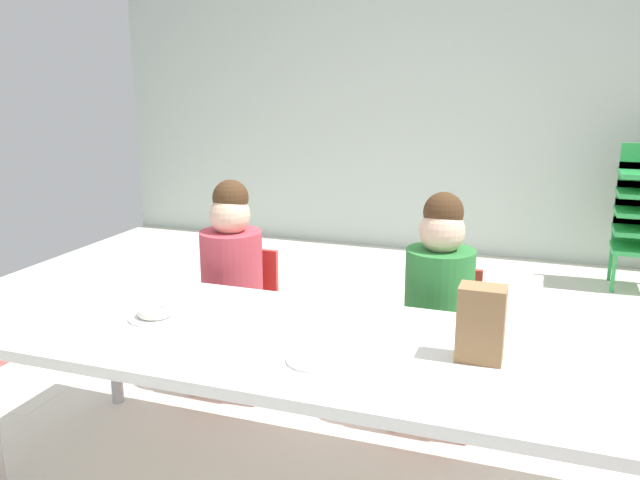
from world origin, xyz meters
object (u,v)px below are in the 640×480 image
craft_table (318,352)px  seated_child_near_camera (233,267)px  donut_powdered_on_plate (155,311)px  seated_child_middle_seat (440,288)px  paper_bag_brown (481,324)px  paper_plate_near_edge (156,317)px  paper_plate_center_table (317,359)px

craft_table → seated_child_near_camera: size_ratio=2.38×
donut_powdered_on_plate → seated_child_middle_seat: bearing=36.1°
craft_table → seated_child_middle_seat: bearing=65.9°
seated_child_middle_seat → paper_bag_brown: seated_child_middle_seat is taller
seated_child_near_camera → seated_child_middle_seat: same height
seated_child_near_camera → paper_plate_near_edge: (0.03, -0.62, 0.00)m
seated_child_near_camera → paper_bag_brown: size_ratio=4.17×
paper_bag_brown → paper_plate_center_table: (-0.43, -0.16, -0.11)m
seated_child_near_camera → paper_plate_near_edge: size_ratio=5.10×
seated_child_middle_seat → craft_table: bearing=-114.1°
donut_powdered_on_plate → paper_bag_brown: bearing=1.3°
paper_plate_center_table → seated_child_middle_seat: bearing=73.3°
seated_child_near_camera → paper_plate_near_edge: 0.62m
craft_table → paper_bag_brown: 0.50m
seated_child_near_camera → paper_plate_center_table: size_ratio=5.10×
paper_plate_center_table → donut_powdered_on_plate: bearing=167.9°
paper_bag_brown → donut_powdered_on_plate: bearing=-178.7°
craft_table → paper_plate_near_edge: 0.58m
craft_table → paper_plate_center_table: paper_plate_center_table is taller
paper_bag_brown → paper_plate_center_table: 0.47m
paper_plate_near_edge → donut_powdered_on_plate: (0.00, 0.00, 0.02)m
craft_table → paper_plate_near_edge: (-0.57, -0.01, 0.04)m
seated_child_middle_seat → paper_plate_center_table: size_ratio=5.10×
seated_child_middle_seat → paper_plate_center_table: (-0.23, -0.75, 0.00)m
craft_table → seated_child_near_camera: bearing=134.5°
paper_bag_brown → paper_plate_near_edge: paper_bag_brown is taller
seated_child_near_camera → paper_bag_brown: seated_child_near_camera is taller
paper_plate_center_table → paper_plate_near_edge: bearing=167.9°
paper_plate_center_table → donut_powdered_on_plate: (-0.62, 0.13, 0.02)m
seated_child_middle_seat → donut_powdered_on_plate: size_ratio=7.54×
craft_table → paper_plate_near_edge: bearing=-179.3°
craft_table → paper_plate_center_table: size_ratio=12.14×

